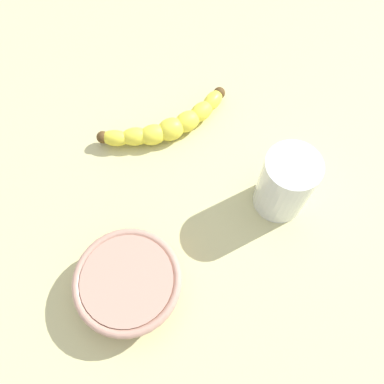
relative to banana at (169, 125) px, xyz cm
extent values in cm
cube|color=#CAC384|center=(5.90, -4.62, -3.39)|extent=(120.00, 120.00, 3.00)
ellipsoid|color=yellow|center=(-6.50, -6.39, 0.00)|extent=(5.38, 4.34, 2.65)
ellipsoid|color=yellow|center=(-3.76, -4.88, 0.00)|extent=(5.60, 5.13, 3.03)
ellipsoid|color=yellow|center=(-1.31, -2.92, 0.00)|extent=(5.76, 5.71, 3.41)
ellipsoid|color=yellow|center=(0.77, -0.58, 0.00)|extent=(5.85, 6.04, 3.79)
ellipsoid|color=yellow|center=(2.43, 2.08, 0.00)|extent=(5.18, 5.74, 3.41)
ellipsoid|color=yellow|center=(3.62, 4.98, 0.00)|extent=(4.30, 5.40, 3.03)
ellipsoid|color=yellow|center=(4.30, 8.04, 0.00)|extent=(3.26, 5.02, 2.65)
sphere|color=#513819|center=(-8.44, -7.25, 0.00)|extent=(2.08, 2.08, 2.08)
sphere|color=#513819|center=(4.58, 10.14, 0.00)|extent=(2.08, 2.08, 2.08)
cylinder|color=silver|center=(21.58, -3.42, 3.81)|extent=(7.86, 7.86, 11.41)
cylinder|color=#E7C479|center=(21.58, -3.42, 3.32)|extent=(7.36, 7.36, 9.92)
cylinder|color=tan|center=(8.37, -25.81, 0.56)|extent=(12.39, 12.39, 4.91)
torus|color=tan|center=(8.37, -25.81, 2.41)|extent=(14.67, 14.67, 1.20)
camera|label=1|loc=(21.17, -31.65, 52.92)|focal=35.57mm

